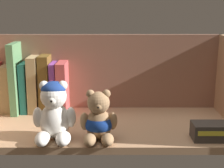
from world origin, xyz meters
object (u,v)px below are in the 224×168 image
book_4 (36,83)px  book_6 (56,86)px  book_7 (65,86)px  small_product_box (213,131)px  book_2 (19,77)px  teddy_bear_larger (55,112)px  teddy_bear_smaller (100,121)px  book_5 (47,83)px  book_1 (10,88)px  book_3 (27,87)px

book_4 → book_6: bearing=0.0°
book_7 → small_product_box: (42.14, -24.05, -6.08)cm
book_2 → small_product_box: bearing=-22.9°
teddy_bear_larger → teddy_bear_smaller: bearing=-2.2°
book_5 → small_product_box: size_ratio=1.84×
teddy_bear_smaller → book_1: bearing=141.7°
teddy_bear_larger → book_1: bearing=128.8°
book_5 → teddy_bear_larger: book_5 is taller
book_5 → teddy_bear_smaller: book_5 is taller
small_product_box → book_6: bearing=151.9°
book_6 → small_product_box: bearing=-28.1°
book_1 → book_4: (8.84, 0.00, 1.50)cm
book_3 → teddy_bear_larger: size_ratio=1.04×
book_5 → small_product_box: (47.94, -24.05, -7.10)cm
book_1 → teddy_bear_smaller: bearing=-38.3°
book_1 → book_5: bearing=0.0°
book_5 → book_6: book_5 is taller
book_4 → book_7: size_ratio=1.10×
book_4 → teddy_bear_smaller: book_4 is taller
book_6 → book_7: 2.84cm
book_1 → teddy_bear_larger: 30.62cm
book_6 → teddy_bear_smaller: 28.92cm
book_1 → book_5: (12.39, 0.00, 1.66)cm
book_4 → small_product_box: book_4 is taller
book_1 → small_product_box: bearing=-21.7°
book_7 → teddy_bear_larger: size_ratio=1.06×
book_1 → small_product_box: 65.18cm
small_product_box → book_7: bearing=150.3°
book_4 → teddy_bear_larger: (10.34, -23.87, -1.74)cm
book_5 → book_6: bearing=0.0°
book_7 → small_product_box: 48.90cm
teddy_bear_larger → small_product_box: (41.16, -0.18, -5.19)cm
book_3 → book_5: book_5 is taller
book_1 → book_4: book_4 is taller
book_1 → book_7: (18.19, 0.00, 0.65)cm
small_product_box → book_5: bearing=153.4°
book_2 → book_5: bearing=0.0°
small_product_box → book_1: bearing=158.3°
book_3 → small_product_box: (54.48, -24.05, -5.90)cm
book_1 → book_2: (3.31, 0.00, 3.71)cm
book_3 → teddy_bear_smaller: (24.89, -24.32, -2.82)cm
book_2 → small_product_box: book_2 is taller
book_2 → book_4: size_ratio=1.24×
book_7 → book_4: bearing=180.0°
book_3 → book_7: 12.34cm
book_2 → book_1: bearing=180.0°
teddy_bear_larger → teddy_bear_smaller: size_ratio=1.16×
book_5 → book_7: bearing=0.0°
book_1 → teddy_bear_larger: (19.17, -23.87, -0.24)cm
book_5 → book_6: 3.19cm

